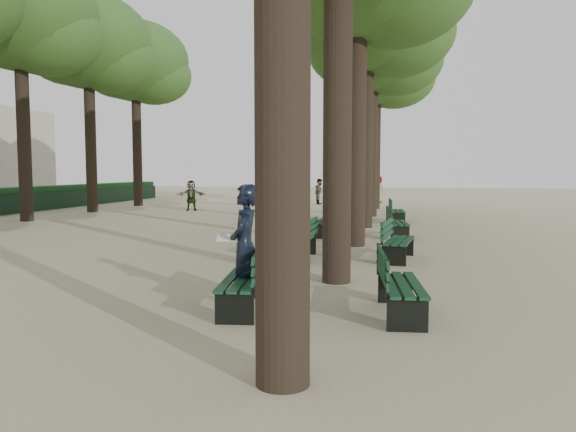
# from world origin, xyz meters

# --- Properties ---
(ground) EXTENTS (120.00, 120.00, 0.00)m
(ground) POSITION_xyz_m (0.00, 0.00, 0.00)
(ground) COLOR #BDB08F
(ground) RESTS_ON ground
(tree_central_3) EXTENTS (6.00, 6.00, 9.95)m
(tree_central_3) POSITION_xyz_m (1.50, 13.00, 7.65)
(tree_central_3) COLOR #33261C
(tree_central_3) RESTS_ON ground
(tree_central_4) EXTENTS (6.00, 6.00, 9.95)m
(tree_central_4) POSITION_xyz_m (1.50, 18.00, 7.65)
(tree_central_4) COLOR #33261C
(tree_central_4) RESTS_ON ground
(tree_central_5) EXTENTS (6.00, 6.00, 9.95)m
(tree_central_5) POSITION_xyz_m (1.50, 23.00, 7.65)
(tree_central_5) COLOR #33261C
(tree_central_5) RESTS_ON ground
(tree_far_3) EXTENTS (6.00, 6.00, 10.45)m
(tree_far_3) POSITION_xyz_m (-12.00, 13.00, 8.14)
(tree_far_3) COLOR #33261C
(tree_far_3) RESTS_ON ground
(tree_far_4) EXTENTS (6.00, 6.00, 10.45)m
(tree_far_4) POSITION_xyz_m (-12.00, 18.00, 8.14)
(tree_far_4) COLOR #33261C
(tree_far_4) RESTS_ON ground
(tree_far_5) EXTENTS (6.00, 6.00, 10.45)m
(tree_far_5) POSITION_xyz_m (-12.00, 23.00, 8.14)
(tree_far_5) COLOR #33261C
(tree_far_5) RESTS_ON ground
(bench_left_0) EXTENTS (0.78, 1.86, 0.92)m
(bench_left_0) POSITION_xyz_m (0.37, 0.70, 0.27)
(bench_left_0) COLOR black
(bench_left_0) RESTS_ON ground
(bench_left_1) EXTENTS (0.66, 1.83, 0.92)m
(bench_left_1) POSITION_xyz_m (0.37, 5.48, 0.27)
(bench_left_1) COLOR black
(bench_left_1) RESTS_ON ground
(bench_left_2) EXTENTS (0.71, 1.84, 0.92)m
(bench_left_2) POSITION_xyz_m (0.37, 10.17, 0.27)
(bench_left_2) COLOR black
(bench_left_2) RESTS_ON ground
(bench_left_3) EXTENTS (0.62, 1.81, 0.92)m
(bench_left_3) POSITION_xyz_m (0.37, 15.16, 0.27)
(bench_left_3) COLOR black
(bench_left_3) RESTS_ON ground
(bench_right_0) EXTENTS (0.74, 1.85, 0.92)m
(bench_right_0) POSITION_xyz_m (2.63, 0.78, 0.27)
(bench_right_0) COLOR black
(bench_right_0) RESTS_ON ground
(bench_right_1) EXTENTS (0.80, 1.86, 0.92)m
(bench_right_1) POSITION_xyz_m (2.63, 5.76, 0.27)
(bench_right_1) COLOR black
(bench_right_1) RESTS_ON ground
(bench_right_2) EXTENTS (0.74, 1.85, 0.92)m
(bench_right_2) POSITION_xyz_m (2.63, 10.12, 0.27)
(bench_right_2) COLOR black
(bench_right_2) RESTS_ON ground
(bench_right_3) EXTENTS (0.68, 1.83, 0.92)m
(bench_right_3) POSITION_xyz_m (2.63, 15.20, 0.27)
(bench_right_3) COLOR black
(bench_right_3) RESTS_ON ground
(man_with_map) EXTENTS (0.64, 0.75, 1.84)m
(man_with_map) POSITION_xyz_m (0.35, 0.88, 0.92)
(man_with_map) COLOR black
(man_with_map) RESTS_ON ground
(pedestrian_a) EXTENTS (0.55, 0.81, 1.54)m
(pedestrian_a) POSITION_xyz_m (-1.92, 26.46, 0.77)
(pedestrian_a) COLOR #262628
(pedestrian_a) RESTS_ON ground
(pedestrian_e) EXTENTS (1.45, 0.75, 1.53)m
(pedestrian_e) POSITION_xyz_m (-7.60, 19.86, 0.77)
(pedestrian_e) COLOR #262628
(pedestrian_e) RESTS_ON ground
(pedestrian_d) EXTENTS (0.84, 0.81, 1.70)m
(pedestrian_d) POSITION_xyz_m (1.53, 28.27, 0.85)
(pedestrian_d) COLOR #262628
(pedestrian_d) RESTS_ON ground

